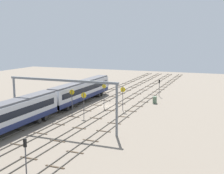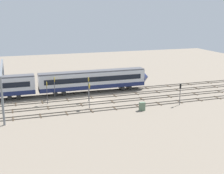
{
  "view_description": "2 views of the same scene",
  "coord_description": "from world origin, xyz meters",
  "px_view_note": "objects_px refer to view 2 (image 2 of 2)",
  "views": [
    {
      "loc": [
        -56.06,
        -23.59,
        14.12
      ],
      "look_at": [
        6.57,
        1.12,
        3.12
      ],
      "focal_mm": 46.47,
      "sensor_mm": 36.0,
      "label": 1
    },
    {
      "loc": [
        -15.72,
        -58.87,
        17.91
      ],
      "look_at": [
        3.85,
        -0.01,
        2.54
      ],
      "focal_mm": 49.29,
      "sensor_mm": 36.0,
      "label": 2
    }
  ],
  "objects_px": {
    "signal_light_trackside_approach": "(180,91)",
    "speed_sign_near_foreground": "(88,86)",
    "overhead_gantry": "(2,77)",
    "speed_sign_far_trackside": "(47,89)",
    "speed_sign_mid_trackside": "(89,92)",
    "speed_sign_distant_end": "(54,84)",
    "relay_cabinet": "(142,106)"
  },
  "relations": [
    {
      "from": "speed_sign_near_foreground",
      "to": "speed_sign_far_trackside",
      "type": "bearing_deg",
      "value": 176.18
    },
    {
      "from": "overhead_gantry",
      "to": "speed_sign_mid_trackside",
      "type": "distance_m",
      "value": 16.27
    },
    {
      "from": "speed_sign_far_trackside",
      "to": "speed_sign_distant_end",
      "type": "relative_size",
      "value": 1.0
    },
    {
      "from": "speed_sign_far_trackside",
      "to": "signal_light_trackside_approach",
      "type": "xyz_separation_m",
      "value": [
        24.54,
        -8.69,
        -0.27
      ]
    },
    {
      "from": "overhead_gantry",
      "to": "speed_sign_far_trackside",
      "type": "distance_m",
      "value": 8.6
    },
    {
      "from": "overhead_gantry",
      "to": "speed_sign_far_trackside",
      "type": "relative_size",
      "value": 4.17
    },
    {
      "from": "signal_light_trackside_approach",
      "to": "speed_sign_distant_end",
      "type": "bearing_deg",
      "value": 151.49
    },
    {
      "from": "speed_sign_near_foreground",
      "to": "signal_light_trackside_approach",
      "type": "relative_size",
      "value": 1.16
    },
    {
      "from": "overhead_gantry",
      "to": "relay_cabinet",
      "type": "bearing_deg",
      "value": -21.04
    },
    {
      "from": "speed_sign_far_trackside",
      "to": "speed_sign_distant_end",
      "type": "bearing_deg",
      "value": 60.91
    },
    {
      "from": "speed_sign_mid_trackside",
      "to": "speed_sign_far_trackside",
      "type": "bearing_deg",
      "value": 145.01
    },
    {
      "from": "speed_sign_mid_trackside",
      "to": "speed_sign_far_trackside",
      "type": "xyz_separation_m",
      "value": [
        -7.25,
        5.08,
        -0.15
      ]
    },
    {
      "from": "speed_sign_near_foreground",
      "to": "signal_light_trackside_approach",
      "type": "xyz_separation_m",
      "value": [
        16.31,
        -8.14,
        -0.36
      ]
    },
    {
      "from": "signal_light_trackside_approach",
      "to": "overhead_gantry",
      "type": "bearing_deg",
      "value": 165.51
    },
    {
      "from": "overhead_gantry",
      "to": "signal_light_trackside_approach",
      "type": "height_order",
      "value": "overhead_gantry"
    },
    {
      "from": "overhead_gantry",
      "to": "relay_cabinet",
      "type": "xyz_separation_m",
      "value": [
        24.16,
        -9.29,
        -5.4
      ]
    },
    {
      "from": "overhead_gantry",
      "to": "speed_sign_distant_end",
      "type": "bearing_deg",
      "value": 20.99
    },
    {
      "from": "speed_sign_distant_end",
      "to": "signal_light_trackside_approach",
      "type": "height_order",
      "value": "speed_sign_distant_end"
    },
    {
      "from": "speed_sign_mid_trackside",
      "to": "speed_sign_distant_end",
      "type": "xyz_separation_m",
      "value": [
        -5.27,
        8.64,
        -0.14
      ]
    },
    {
      "from": "speed_sign_mid_trackside",
      "to": "speed_sign_distant_end",
      "type": "height_order",
      "value": "speed_sign_mid_trackside"
    },
    {
      "from": "signal_light_trackside_approach",
      "to": "speed_sign_near_foreground",
      "type": "bearing_deg",
      "value": 153.47
    },
    {
      "from": "overhead_gantry",
      "to": "signal_light_trackside_approach",
      "type": "relative_size",
      "value": 4.48
    },
    {
      "from": "signal_light_trackside_approach",
      "to": "relay_cabinet",
      "type": "bearing_deg",
      "value": -174.05
    },
    {
      "from": "speed_sign_near_foreground",
      "to": "speed_sign_far_trackside",
      "type": "xyz_separation_m",
      "value": [
        -8.23,
        0.55,
        -0.09
      ]
    },
    {
      "from": "speed_sign_far_trackside",
      "to": "signal_light_trackside_approach",
      "type": "relative_size",
      "value": 1.07
    },
    {
      "from": "speed_sign_far_trackside",
      "to": "speed_sign_mid_trackside",
      "type": "bearing_deg",
      "value": -34.99
    },
    {
      "from": "speed_sign_near_foreground",
      "to": "overhead_gantry",
      "type": "bearing_deg",
      "value": 179.04
    },
    {
      "from": "speed_sign_distant_end",
      "to": "signal_light_trackside_approach",
      "type": "relative_size",
      "value": 1.08
    },
    {
      "from": "overhead_gantry",
      "to": "speed_sign_mid_trackside",
      "type": "relative_size",
      "value": 3.97
    },
    {
      "from": "speed_sign_mid_trackside",
      "to": "speed_sign_distant_end",
      "type": "relative_size",
      "value": 1.05
    },
    {
      "from": "speed_sign_far_trackside",
      "to": "signal_light_trackside_approach",
      "type": "distance_m",
      "value": 26.04
    },
    {
      "from": "speed_sign_far_trackside",
      "to": "relay_cabinet",
      "type": "relative_size",
      "value": 2.95
    }
  ]
}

